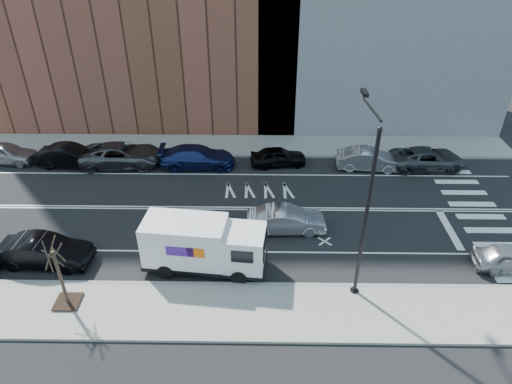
{
  "coord_description": "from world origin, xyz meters",
  "views": [
    {
      "loc": [
        2.33,
        -24.03,
        16.49
      ],
      "look_at": [
        1.99,
        -0.24,
        1.4
      ],
      "focal_mm": 32.0,
      "sensor_mm": 36.0,
      "label": 1
    }
  ],
  "objects_px": {
    "fedex_van": "(203,245)",
    "far_parked_b": "(71,156)",
    "far_parked_a": "(5,153)",
    "driving_sedan": "(286,220)"
  },
  "relations": [
    {
      "from": "far_parked_a",
      "to": "driving_sedan",
      "type": "xyz_separation_m",
      "value": [
        20.59,
        -8.19,
        -0.02
      ]
    },
    {
      "from": "far_parked_a",
      "to": "far_parked_b",
      "type": "distance_m",
      "value": 5.12
    },
    {
      "from": "far_parked_a",
      "to": "far_parked_b",
      "type": "xyz_separation_m",
      "value": [
        5.09,
        -0.48,
        0.02
      ]
    },
    {
      "from": "fedex_van",
      "to": "far_parked_b",
      "type": "bearing_deg",
      "value": 140.95
    },
    {
      "from": "fedex_van",
      "to": "far_parked_a",
      "type": "height_order",
      "value": "fedex_van"
    },
    {
      "from": "far_parked_b",
      "to": "driving_sedan",
      "type": "relative_size",
      "value": 1.06
    },
    {
      "from": "fedex_van",
      "to": "far_parked_a",
      "type": "bearing_deg",
      "value": 150.42
    },
    {
      "from": "far_parked_b",
      "to": "far_parked_a",
      "type": "bearing_deg",
      "value": 87.91
    },
    {
      "from": "driving_sedan",
      "to": "fedex_van",
      "type": "bearing_deg",
      "value": 124.06
    },
    {
      "from": "fedex_van",
      "to": "far_parked_b",
      "type": "height_order",
      "value": "fedex_van"
    }
  ]
}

